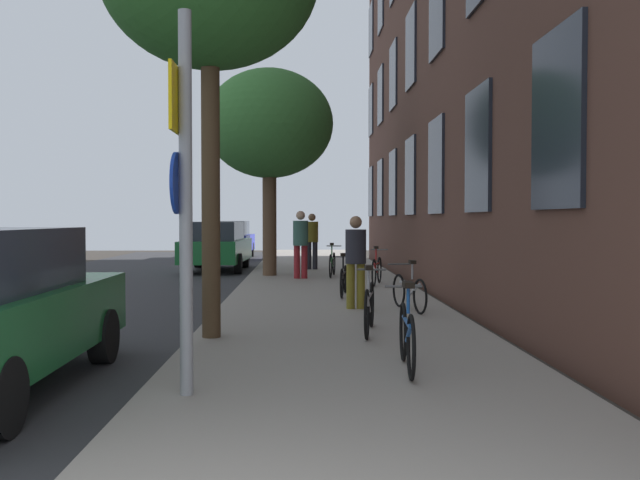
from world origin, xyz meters
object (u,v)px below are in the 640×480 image
Objects in this scene: bicycle_0 at (407,335)px; pedestrian_2 at (312,237)px; bicycle_4 at (377,270)px; car_1 at (217,245)px; pedestrian_0 at (356,256)px; bicycle_3 at (344,279)px; car_2 at (229,239)px; traffic_light at (271,187)px; bicycle_5 at (332,263)px; bicycle_2 at (409,291)px; pedestrian_1 at (301,240)px; tree_far at (269,125)px; bicycle_1 at (369,306)px; sign_post at (183,185)px.

pedestrian_2 reaches higher than bicycle_0.
bicycle_4 is 0.35× the size of car_1.
car_1 is at bearing 109.36° from pedestrian_0.
car_2 is at bearing 104.34° from bicycle_3.
car_2 reaches higher than bicycle_0.
traffic_light reaches higher than bicycle_5.
pedestrian_1 reaches higher than bicycle_2.
bicycle_5 is (-0.27, 12.00, -0.00)m from bicycle_0.
pedestrian_0 reaches higher than car_2.
tree_far is 3.46× the size of bicycle_5.
bicycle_0 is 14.92m from pedestrian_2.
pedestrian_2 is (-0.62, 12.49, 0.63)m from bicycle_1.
sign_post reaches higher than bicycle_5.
bicycle_3 is 0.97× the size of pedestrian_0.
bicycle_3 is (-0.24, 7.20, -0.02)m from bicycle_0.
tree_far is (0.16, 13.49, 2.35)m from sign_post.
bicycle_5 is 3.00m from pedestrian_2.
traffic_light is 6.62m from bicycle_3.
pedestrian_1 reaches higher than bicycle_4.
bicycle_2 is 7.27m from bicycle_5.
bicycle_1 is 2.75m from pedestrian_0.
bicycle_4 is at bearing 90.63° from bicycle_2.
sign_post reaches higher than bicycle_4.
bicycle_2 is at bearing -67.28° from bicycle_3.
bicycle_0 is 1.01× the size of bicycle_2.
bicycle_0 is 1.01× the size of bicycle_3.
bicycle_1 is 1.05× the size of pedestrian_0.
pedestrian_1 is 0.40× the size of car_1.
traffic_light is 9.10m from bicycle_2.
bicycle_4 is 7.77m from car_1.
car_1 is 1.06× the size of car_2.
pedestrian_2 is at bearing 100.23° from bicycle_5.
pedestrian_1 reaches higher than car_1.
bicycle_5 is 0.37× the size of car_1.
bicycle_0 is 11.54m from pedestrian_1.
sign_post is 8.54m from bicycle_3.
pedestrian_2 is at bearing -16.74° from car_1.
traffic_light is 2.25× the size of pedestrian_0.
tree_far reaches higher than sign_post.
bicycle_5 is at bearing 90.30° from bicycle_3.
sign_post is 2.10× the size of pedestrian_0.
car_1 is (-2.78, 4.36, -0.31)m from pedestrian_1.
pedestrian_2 is (-0.55, 7.69, 0.67)m from bicycle_3.
bicycle_1 is 1.09× the size of bicycle_4.
bicycle_5 is (-0.03, 4.80, 0.02)m from bicycle_3.
car_1 is (-3.76, 13.43, 0.35)m from bicycle_1.
bicycle_5 is (-1.03, 7.20, 0.02)m from bicycle_2.
traffic_light is 2.29× the size of bicycle_0.
car_2 is (-4.03, 15.75, 0.38)m from bicycle_3.
tree_far is at bearing 133.12° from bicycle_4.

